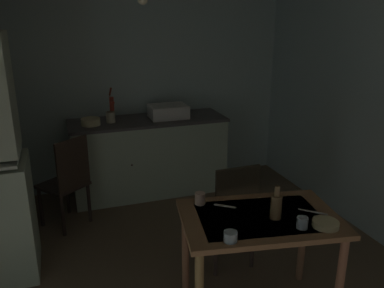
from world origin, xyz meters
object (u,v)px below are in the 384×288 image
at_px(dining_table, 259,231).
at_px(mixing_bowl_counter, 91,122).
at_px(sink_basin, 168,111).
at_px(chair_far_side, 230,213).
at_px(hand_pump, 112,107).
at_px(teacup_mint, 302,223).
at_px(glass_bottle, 276,206).
at_px(serving_bowl_wide, 326,224).
at_px(chair_by_counter, 67,181).

bearing_deg(dining_table, mixing_bowl_counter, 111.96).
relative_size(sink_basin, dining_table, 0.38).
distance_m(sink_basin, chair_far_side, 1.79).
xyz_separation_m(sink_basin, hand_pump, (-0.65, 0.05, 0.09)).
relative_size(teacup_mint, glass_bottle, 0.32).
bearing_deg(glass_bottle, teacup_mint, -61.44).
bearing_deg(teacup_mint, glass_bottle, 118.56).
distance_m(dining_table, glass_bottle, 0.23).
bearing_deg(chair_far_side, sink_basin, 91.61).
xyz_separation_m(hand_pump, mixing_bowl_counter, (-0.26, -0.10, -0.13)).
distance_m(mixing_bowl_counter, chair_far_side, 1.98).
bearing_deg(serving_bowl_wide, chair_by_counter, 127.89).
xyz_separation_m(sink_basin, serving_bowl_wide, (0.34, -2.56, -0.20)).
xyz_separation_m(chair_far_side, chair_by_counter, (-1.27, 1.16, -0.00)).
bearing_deg(hand_pump, sink_basin, -3.99).
bearing_deg(chair_by_counter, glass_bottle, -53.95).
height_order(mixing_bowl_counter, glass_bottle, glass_bottle).
bearing_deg(teacup_mint, sink_basin, 94.05).
xyz_separation_m(dining_table, teacup_mint, (0.18, -0.23, 0.15)).
distance_m(dining_table, chair_by_counter, 2.12).
relative_size(chair_far_side, teacup_mint, 12.53).
bearing_deg(dining_table, chair_by_counter, 125.17).
relative_size(hand_pump, mixing_bowl_counter, 1.84).
height_order(dining_table, glass_bottle, glass_bottle).
height_order(chair_by_counter, glass_bottle, glass_bottle).
bearing_deg(teacup_mint, mixing_bowl_counter, 113.61).
bearing_deg(teacup_mint, dining_table, 127.47).
relative_size(chair_by_counter, glass_bottle, 4.08).
bearing_deg(chair_far_side, teacup_mint, -80.79).
bearing_deg(hand_pump, chair_far_side, -68.49).
height_order(chair_far_side, serving_bowl_wide, chair_far_side).
distance_m(sink_basin, mixing_bowl_counter, 0.91).
distance_m(hand_pump, mixing_bowl_counter, 0.30).
bearing_deg(hand_pump, glass_bottle, -73.02).
bearing_deg(teacup_mint, hand_pump, 107.82).
bearing_deg(glass_bottle, sink_basin, 92.07).
bearing_deg(mixing_bowl_counter, sink_basin, 3.16).
bearing_deg(mixing_bowl_counter, glass_bottle, -66.78).
bearing_deg(glass_bottle, chair_far_side, 93.34).
relative_size(hand_pump, chair_by_counter, 0.41).
height_order(hand_pump, chair_far_side, hand_pump).
xyz_separation_m(dining_table, chair_by_counter, (-1.22, 1.73, -0.16)).
height_order(mixing_bowl_counter, chair_by_counter, mixing_bowl_counter).
relative_size(dining_table, chair_far_side, 1.23).
xyz_separation_m(hand_pump, serving_bowl_wide, (0.98, -2.61, -0.29)).
bearing_deg(chair_far_side, hand_pump, 111.51).
bearing_deg(serving_bowl_wide, teacup_mint, 168.17).
relative_size(sink_basin, mixing_bowl_counter, 2.08).
relative_size(mixing_bowl_counter, glass_bottle, 0.90).
relative_size(mixing_bowl_counter, dining_table, 0.18).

